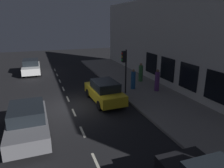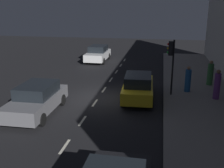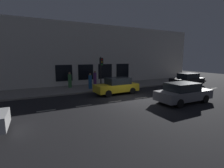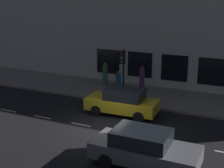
# 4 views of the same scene
# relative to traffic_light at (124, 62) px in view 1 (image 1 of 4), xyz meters

# --- Properties ---
(ground_plane) EXTENTS (60.00, 60.00, 0.00)m
(ground_plane) POSITION_rel_traffic_light_xyz_m (-4.33, -0.97, -2.65)
(ground_plane) COLOR black
(sidewalk) EXTENTS (4.50, 32.00, 0.15)m
(sidewalk) POSITION_rel_traffic_light_xyz_m (1.92, -0.97, -2.57)
(sidewalk) COLOR gray
(sidewalk) RESTS_ON ground
(building_facade) EXTENTS (0.65, 32.00, 7.69)m
(building_facade) POSITION_rel_traffic_light_xyz_m (4.47, -0.97, 1.19)
(building_facade) COLOR beige
(building_facade) RESTS_ON ground
(lane_centre_line) EXTENTS (0.12, 27.20, 0.01)m
(lane_centre_line) POSITION_rel_traffic_light_xyz_m (-4.33, -1.97, -2.64)
(lane_centre_line) COLOR beige
(lane_centre_line) RESTS_ON ground
(traffic_light) EXTENTS (0.46, 0.32, 3.44)m
(traffic_light) POSITION_rel_traffic_light_xyz_m (0.00, 0.00, 0.00)
(traffic_light) COLOR black
(traffic_light) RESTS_ON sidewalk
(parked_car_0) EXTENTS (1.95, 4.32, 1.58)m
(parked_car_0) POSITION_rel_traffic_light_xyz_m (-6.90, 9.88, -1.86)
(parked_car_0) COLOR silver
(parked_car_0) RESTS_ON ground
(parked_car_2) EXTENTS (2.00, 4.34, 1.58)m
(parked_car_2) POSITION_rel_traffic_light_xyz_m (-1.88, -0.83, -1.86)
(parked_car_2) COLOR gold
(parked_car_2) RESTS_ON ground
(parked_car_3) EXTENTS (2.02, 4.58, 1.58)m
(parked_car_3) POSITION_rel_traffic_light_xyz_m (-6.97, -4.01, -1.85)
(parked_car_3) COLOR slate
(parked_car_3) RESTS_ON ground
(pedestrian_0) EXTENTS (0.46, 0.46, 1.67)m
(pedestrian_0) POSITION_rel_traffic_light_xyz_m (1.19, 0.83, -1.73)
(pedestrian_0) COLOR #1E5189
(pedestrian_0) RESTS_ON sidewalk
(pedestrian_1) EXTENTS (0.57, 0.57, 1.74)m
(pedestrian_1) POSITION_rel_traffic_light_xyz_m (2.85, 2.68, -1.70)
(pedestrian_1) COLOR #336B38
(pedestrian_1) RESTS_ON sidewalk
(pedestrian_2) EXTENTS (0.48, 0.48, 1.79)m
(pedestrian_2) POSITION_rel_traffic_light_xyz_m (2.77, -0.32, -1.67)
(pedestrian_2) COLOR #5B2D70
(pedestrian_2) RESTS_ON sidewalk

